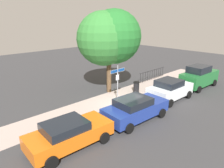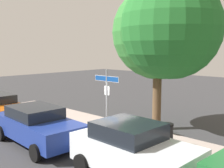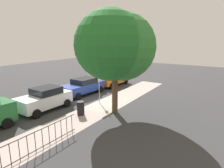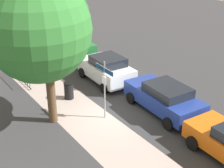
{
  "view_description": "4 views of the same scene",
  "coord_description": "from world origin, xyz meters",
  "px_view_note": "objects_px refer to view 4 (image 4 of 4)",
  "views": [
    {
      "loc": [
        -10.8,
        -10.36,
        6.5
      ],
      "look_at": [
        -0.54,
        0.5,
        1.63
      ],
      "focal_mm": 32.78,
      "sensor_mm": 36.0,
      "label": 1
    },
    {
      "loc": [
        8.67,
        -8.44,
        3.97
      ],
      "look_at": [
        -0.49,
        1.23,
        2.26
      ],
      "focal_mm": 44.08,
      "sensor_mm": 36.0,
      "label": 2
    },
    {
      "loc": [
        12.51,
        9.77,
        5.26
      ],
      "look_at": [
        -0.67,
        1.28,
        1.61
      ],
      "focal_mm": 30.76,
      "sensor_mm": 36.0,
      "label": 3
    },
    {
      "loc": [
        -11.99,
        8.25,
        8.55
      ],
      "look_at": [
        0.16,
        -0.18,
        1.64
      ],
      "focal_mm": 52.2,
      "sensor_mm": 36.0,
      "label": 4
    }
  ],
  "objects_px": {
    "street_sign": "(105,80)",
    "car_white": "(106,69)",
    "shade_tree": "(40,25)",
    "car_blue": "(164,97)",
    "car_green": "(72,45)",
    "trash_bin": "(69,90)"
  },
  "relations": [
    {
      "from": "car_green",
      "to": "street_sign",
      "type": "bearing_deg",
      "value": 165.13
    },
    {
      "from": "street_sign",
      "to": "trash_bin",
      "type": "distance_m",
      "value": 3.35
    },
    {
      "from": "street_sign",
      "to": "car_blue",
      "type": "distance_m",
      "value": 3.37
    },
    {
      "from": "car_white",
      "to": "car_green",
      "type": "bearing_deg",
      "value": -0.74
    },
    {
      "from": "street_sign",
      "to": "car_white",
      "type": "height_order",
      "value": "street_sign"
    },
    {
      "from": "car_white",
      "to": "car_green",
      "type": "xyz_separation_m",
      "value": [
        4.8,
        -0.22,
        0.19
      ]
    },
    {
      "from": "street_sign",
      "to": "car_white",
      "type": "relative_size",
      "value": 0.74
    },
    {
      "from": "street_sign",
      "to": "car_blue",
      "type": "xyz_separation_m",
      "value": [
        -1.21,
        -2.89,
        -1.26
      ]
    },
    {
      "from": "street_sign",
      "to": "shade_tree",
      "type": "distance_m",
      "value": 3.96
    },
    {
      "from": "street_sign",
      "to": "car_green",
      "type": "xyz_separation_m",
      "value": [
        8.39,
        -2.73,
        -1.01
      ]
    },
    {
      "from": "car_blue",
      "to": "car_green",
      "type": "relative_size",
      "value": 1.02
    },
    {
      "from": "shade_tree",
      "to": "car_white",
      "type": "xyz_separation_m",
      "value": [
        2.22,
        -4.95,
        -3.99
      ]
    },
    {
      "from": "shade_tree",
      "to": "car_green",
      "type": "distance_m",
      "value": 9.51
    },
    {
      "from": "car_white",
      "to": "trash_bin",
      "type": "relative_size",
      "value": 4.18
    },
    {
      "from": "shade_tree",
      "to": "car_blue",
      "type": "xyz_separation_m",
      "value": [
        -2.58,
        -5.34,
        -4.05
      ]
    },
    {
      "from": "street_sign",
      "to": "trash_bin",
      "type": "relative_size",
      "value": 3.11
    },
    {
      "from": "street_sign",
      "to": "shade_tree",
      "type": "xyz_separation_m",
      "value": [
        1.37,
        2.45,
        2.79
      ]
    },
    {
      "from": "car_blue",
      "to": "trash_bin",
      "type": "relative_size",
      "value": 4.76
    },
    {
      "from": "street_sign",
      "to": "shade_tree",
      "type": "height_order",
      "value": "shade_tree"
    },
    {
      "from": "car_white",
      "to": "trash_bin",
      "type": "xyz_separation_m",
      "value": [
        -0.69,
        3.0,
        -0.38
      ]
    },
    {
      "from": "shade_tree",
      "to": "trash_bin",
      "type": "relative_size",
      "value": 7.41
    },
    {
      "from": "car_green",
      "to": "car_white",
      "type": "bearing_deg",
      "value": -179.52
    }
  ]
}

